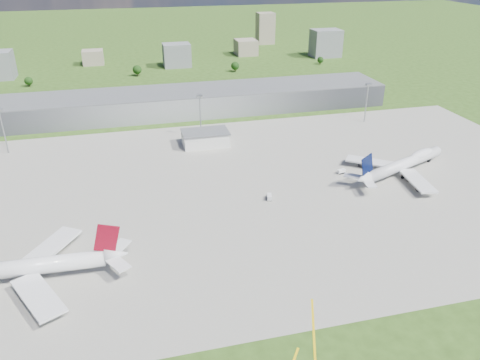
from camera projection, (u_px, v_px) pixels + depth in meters
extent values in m
plane|color=#2E4917|center=(178.00, 119.00, 315.93)|extent=(1400.00, 1400.00, 0.00)
cube|color=gray|center=(228.00, 191.00, 222.36)|extent=(360.00, 190.00, 0.08)
cube|color=gray|center=(174.00, 102.00, 325.67)|extent=(300.00, 42.00, 15.00)
cube|color=silver|center=(205.00, 139.00, 272.82)|extent=(26.00, 16.00, 8.00)
cylinder|color=gray|center=(4.00, 132.00, 258.17)|extent=(0.70, 0.70, 25.00)
cylinder|color=gray|center=(200.00, 117.00, 282.12)|extent=(0.70, 0.70, 25.00)
cube|color=gray|center=(200.00, 96.00, 276.47)|extent=(3.50, 2.00, 1.20)
cylinder|color=gray|center=(366.00, 104.00, 306.08)|extent=(0.70, 0.70, 25.00)
cube|color=gray|center=(369.00, 84.00, 300.42)|extent=(3.50, 2.00, 1.20)
cylinder|color=silver|center=(18.00, 268.00, 159.27)|extent=(57.69, 8.04, 5.95)
cone|color=silver|center=(116.00, 255.00, 165.01)|extent=(8.14, 6.23, 5.95)
cube|color=#8F0D07|center=(13.00, 273.00, 159.72)|extent=(47.22, 4.16, 1.29)
cube|color=silver|center=(38.00, 296.00, 149.22)|extent=(19.95, 26.96, 0.89)
cube|color=silver|center=(51.00, 247.00, 174.04)|extent=(21.26, 26.58, 0.89)
cube|color=maroon|center=(107.00, 238.00, 161.39)|extent=(9.89, 0.86, 11.98)
cylinder|color=#38383D|center=(33.00, 294.00, 152.88)|extent=(5.57, 3.37, 3.17)
cylinder|color=#38383D|center=(44.00, 257.00, 171.15)|extent=(5.57, 3.37, 3.17)
cube|color=black|center=(37.00, 284.00, 158.33)|extent=(1.63, 1.25, 2.48)
cube|color=black|center=(41.00, 268.00, 166.16)|extent=(1.63, 1.25, 2.48)
cylinder|color=silver|center=(404.00, 164.00, 238.08)|extent=(54.77, 27.06, 5.69)
cone|color=silver|center=(439.00, 150.00, 254.52)|extent=(6.42, 7.02, 5.69)
cone|color=silver|center=(362.00, 179.00, 220.58)|extent=(8.97, 8.07, 5.69)
cube|color=navy|center=(406.00, 166.00, 239.84)|extent=(44.02, 20.03, 1.19)
ellipsoid|color=silver|center=(422.00, 154.00, 245.24)|extent=(19.01, 12.24, 5.12)
cube|color=silver|center=(371.00, 162.00, 244.45)|extent=(25.36, 22.15, 0.83)
cube|color=silver|center=(417.00, 181.00, 224.36)|extent=(11.53, 26.48, 0.83)
cube|color=#070F35|center=(367.00, 165.00, 218.85)|extent=(8.63, 3.93, 11.09)
cylinder|color=#38383D|center=(384.00, 167.00, 242.99)|extent=(5.79, 4.65, 2.94)
cylinder|color=#38383D|center=(363.00, 163.00, 246.77)|extent=(5.79, 4.65, 2.94)
cylinder|color=#38383D|center=(411.00, 178.00, 231.08)|extent=(5.79, 4.65, 2.94)
cylinder|color=#38383D|center=(421.00, 188.00, 221.63)|extent=(5.79, 4.65, 2.94)
cube|color=black|center=(389.00, 171.00, 239.84)|extent=(1.78, 1.58, 2.30)
cube|color=black|center=(403.00, 176.00, 233.88)|extent=(1.78, 1.58, 2.30)
cube|color=black|center=(429.00, 160.00, 252.07)|extent=(1.78, 1.58, 2.30)
cube|color=orange|center=(109.00, 256.00, 173.09)|extent=(3.59, 3.18, 1.25)
cube|color=black|center=(109.00, 257.00, 173.37)|extent=(3.24, 3.00, 0.70)
cube|color=silver|center=(269.00, 197.00, 213.98)|extent=(2.98, 4.78, 1.95)
cube|color=black|center=(269.00, 199.00, 214.41)|extent=(2.91, 4.16, 0.70)
cube|color=white|center=(341.00, 171.00, 238.91)|extent=(4.46, 2.71, 1.85)
cube|color=black|center=(341.00, 173.00, 239.32)|extent=(3.86, 2.68, 0.70)
cube|color=gray|center=(93.00, 57.00, 465.12)|extent=(20.00, 18.00, 14.00)
cube|color=slate|center=(177.00, 55.00, 454.66)|extent=(26.00, 20.00, 22.00)
cube|color=gray|center=(246.00, 47.00, 508.22)|extent=(22.00, 24.00, 16.00)
cube|color=slate|center=(326.00, 43.00, 496.89)|extent=(30.00, 22.00, 28.00)
cube|color=gray|center=(265.00, 28.00, 564.73)|extent=(20.00, 18.00, 36.00)
cylinder|color=#382314|center=(29.00, 85.00, 391.39)|extent=(0.70, 0.70, 3.00)
sphere|color=black|center=(28.00, 81.00, 389.90)|extent=(6.75, 6.75, 6.75)
cylinder|color=#382314|center=(138.00, 74.00, 423.91)|extent=(0.70, 0.70, 3.60)
sphere|color=black|center=(137.00, 70.00, 422.12)|extent=(8.10, 8.10, 8.10)
cylinder|color=#382314|center=(235.00, 70.00, 439.20)|extent=(0.70, 0.70, 3.40)
sphere|color=black|center=(235.00, 66.00, 437.51)|extent=(7.65, 7.65, 7.65)
cylinder|color=#382314|center=(320.00, 63.00, 467.64)|extent=(0.70, 0.70, 2.80)
sphere|color=black|center=(320.00, 60.00, 466.25)|extent=(6.30, 6.30, 6.30)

